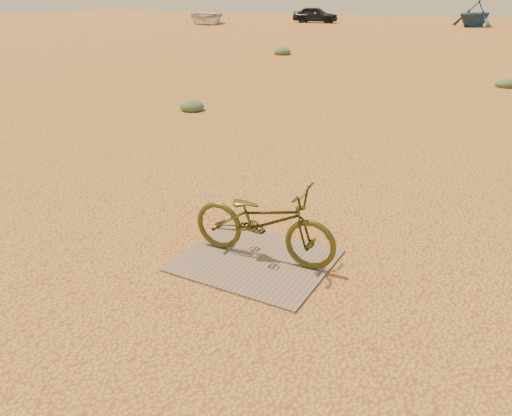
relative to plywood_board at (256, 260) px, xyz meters
The scene contains 9 objects.
ground 0.62m from the plywood_board, 40.38° to the right, with size 120.00×120.00×0.00m, color #C4893E.
plywood_board is the anchor object (origin of this frame).
bicycle 0.42m from the plywood_board, 65.75° to the left, with size 0.52×1.50×0.79m, color #434117.
car 43.24m from the plywood_board, 111.81° to the left, with size 1.59×3.94×1.34m, color black.
boat_near_left 41.65m from the plywood_board, 124.76° to the left, with size 4.31×6.03×1.25m, color beige.
boat_far_left 40.82m from the plywood_board, 94.17° to the left, with size 3.29×3.81×2.01m, color navy.
kale_a 7.10m from the plywood_board, 130.63° to the left, with size 0.55×0.55×0.30m, color #4E6541.
kale_b 12.25m from the plywood_board, 83.56° to the left, with size 0.54×0.54×0.30m, color #4E6541.
kale_c 18.11m from the plywood_board, 115.21° to the left, with size 0.74×0.74×0.41m, color #4E6541.
Camera 1 is at (1.63, -3.42, 2.47)m, focal length 35.00 mm.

